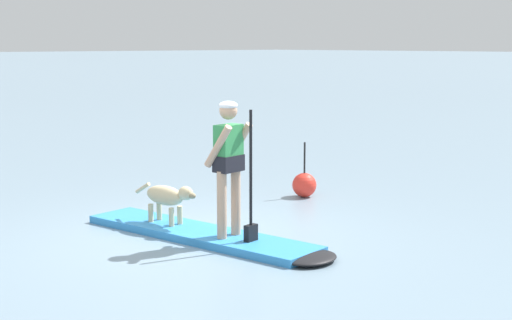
% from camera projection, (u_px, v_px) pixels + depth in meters
% --- Properties ---
extents(ground_plane, '(400.00, 400.00, 0.00)m').
position_uv_depth(ground_plane, '(199.00, 238.00, 9.75)').
color(ground_plane, gray).
extents(paddleboard, '(3.81, 1.21, 0.10)m').
position_uv_depth(paddleboard, '(212.00, 237.00, 9.59)').
color(paddleboard, '#338CD8').
rests_on(paddleboard, ground_plane).
extents(person_paddler, '(0.64, 0.52, 1.67)m').
position_uv_depth(person_paddler, '(230.00, 159.00, 9.26)').
color(person_paddler, tan).
rests_on(person_paddler, paddleboard).
extents(dog, '(1.11, 0.30, 0.54)m').
position_uv_depth(dog, '(168.00, 197.00, 10.03)').
color(dog, '#CCB78C').
rests_on(dog, paddleboard).
extents(marker_buoy, '(0.39, 0.39, 0.89)m').
position_uv_depth(marker_buoy, '(304.00, 185.00, 12.29)').
color(marker_buoy, red).
rests_on(marker_buoy, ground_plane).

